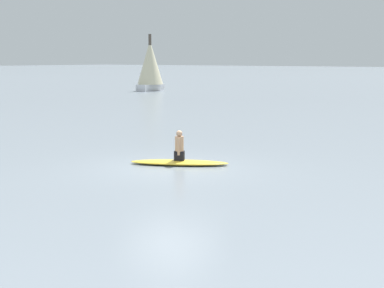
{
  "coord_description": "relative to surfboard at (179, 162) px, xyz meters",
  "views": [
    {
      "loc": [
        -13.37,
        -10.62,
        3.14
      ],
      "look_at": [
        0.89,
        -0.11,
        0.6
      ],
      "focal_mm": 56.05,
      "sensor_mm": 36.0,
      "label": 1
    }
  ],
  "objects": [
    {
      "name": "ground_plane",
      "position": [
        -0.52,
        -0.09,
        -0.07
      ],
      "size": [
        400.0,
        400.0,
        0.0
      ],
      "primitive_type": "plane",
      "color": "gray"
    },
    {
      "name": "surfboard",
      "position": [
        0.0,
        0.0,
        0.0
      ],
      "size": [
        2.1,
        2.91,
        0.14
      ],
      "primitive_type": "ellipsoid",
      "rotation": [
        0.0,
        0.0,
        -1.05
      ],
      "color": "gold",
      "rests_on": "ground"
    },
    {
      "name": "person_paddler",
      "position": [
        0.0,
        -0.0,
        0.47
      ],
      "size": [
        0.37,
        0.37,
        0.89
      ],
      "rotation": [
        0.0,
        0.0,
        -1.05
      ],
      "color": "black",
      "rests_on": "surfboard"
    },
    {
      "name": "sailboat_distant",
      "position": [
        30.53,
        27.04,
        2.47
      ],
      "size": [
        3.66,
        2.82,
        5.42
      ],
      "rotation": [
        0.0,
        0.0,
        -2.99
      ],
      "color": "silver",
      "rests_on": "ground"
    }
  ]
}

